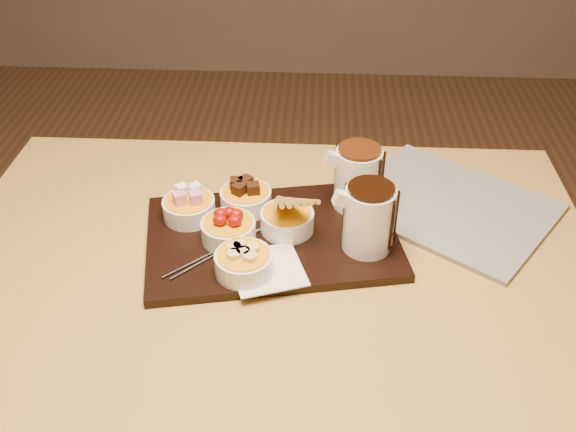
{
  "coord_description": "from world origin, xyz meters",
  "views": [
    {
      "loc": [
        0.08,
        -0.9,
        1.5
      ],
      "look_at": [
        0.03,
        0.04,
        0.81
      ],
      "focal_mm": 40.0,
      "sensor_mm": 36.0,
      "label": 1
    }
  ],
  "objects_px": {
    "serving_board": "(272,237)",
    "pitcher_milk_chocolate": "(358,179)",
    "bowl_strawberries": "(229,231)",
    "newspaper": "(449,206)",
    "dining_table": "(272,293)",
    "pitcher_dark_chocolate": "(369,219)"
  },
  "relations": [
    {
      "from": "bowl_strawberries",
      "to": "pitcher_milk_chocolate",
      "type": "height_order",
      "value": "pitcher_milk_chocolate"
    },
    {
      "from": "serving_board",
      "to": "pitcher_milk_chocolate",
      "type": "relative_size",
      "value": 3.76
    },
    {
      "from": "pitcher_milk_chocolate",
      "to": "pitcher_dark_chocolate",
      "type": "bearing_deg",
      "value": -94.4
    },
    {
      "from": "serving_board",
      "to": "newspaper",
      "type": "relative_size",
      "value": 1.22
    },
    {
      "from": "newspaper",
      "to": "serving_board",
      "type": "bearing_deg",
      "value": -123.64
    },
    {
      "from": "serving_board",
      "to": "pitcher_milk_chocolate",
      "type": "bearing_deg",
      "value": 21.8
    },
    {
      "from": "pitcher_milk_chocolate",
      "to": "bowl_strawberries",
      "type": "bearing_deg",
      "value": -163.61
    },
    {
      "from": "serving_board",
      "to": "newspaper",
      "type": "distance_m",
      "value": 0.37
    },
    {
      "from": "newspaper",
      "to": "dining_table",
      "type": "bearing_deg",
      "value": -118.6
    },
    {
      "from": "pitcher_milk_chocolate",
      "to": "newspaper",
      "type": "xyz_separation_m",
      "value": [
        0.19,
        0.02,
        -0.07
      ]
    },
    {
      "from": "pitcher_milk_chocolate",
      "to": "newspaper",
      "type": "bearing_deg",
      "value": -3.55
    },
    {
      "from": "bowl_strawberries",
      "to": "pitcher_milk_chocolate",
      "type": "distance_m",
      "value": 0.27
    },
    {
      "from": "pitcher_milk_chocolate",
      "to": "newspaper",
      "type": "relative_size",
      "value": 0.33
    },
    {
      "from": "serving_board",
      "to": "bowl_strawberries",
      "type": "height_order",
      "value": "bowl_strawberries"
    },
    {
      "from": "bowl_strawberries",
      "to": "newspaper",
      "type": "xyz_separation_m",
      "value": [
        0.43,
        0.15,
        -0.03
      ]
    },
    {
      "from": "dining_table",
      "to": "pitcher_milk_chocolate",
      "type": "xyz_separation_m",
      "value": [
        0.16,
        0.14,
        0.18
      ]
    },
    {
      "from": "dining_table",
      "to": "serving_board",
      "type": "bearing_deg",
      "value": 91.73
    },
    {
      "from": "serving_board",
      "to": "newspaper",
      "type": "height_order",
      "value": "serving_board"
    },
    {
      "from": "dining_table",
      "to": "serving_board",
      "type": "height_order",
      "value": "serving_board"
    },
    {
      "from": "pitcher_milk_chocolate",
      "to": "dining_table",
      "type": "bearing_deg",
      "value": -149.84
    },
    {
      "from": "serving_board",
      "to": "bowl_strawberries",
      "type": "distance_m",
      "value": 0.08
    },
    {
      "from": "serving_board",
      "to": "pitcher_dark_chocolate",
      "type": "bearing_deg",
      "value": -19.98
    }
  ]
}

